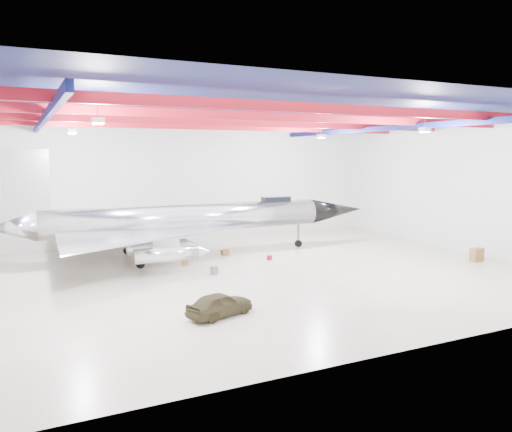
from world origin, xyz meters
TOP-DOWN VIEW (x-y plane):
  - floor at (0.00, 0.00)m, footprint 40.00×40.00m
  - wall_back at (0.00, 15.00)m, footprint 40.00×0.00m
  - wall_right at (20.00, 0.00)m, footprint 0.00×30.00m
  - ceiling at (0.00, 0.00)m, footprint 40.00×40.00m
  - ceiling_structure at (0.00, 0.00)m, footprint 39.50×29.50m
  - jet_aircraft at (-1.43, 7.56)m, footprint 31.08×18.23m
  - jeep at (-4.61, -7.46)m, footprint 3.88×2.52m
  - desk at (17.91, -3.77)m, footprint 1.16×0.67m
  - crate_ply at (-2.62, 4.74)m, footprint 0.56×0.49m
  - toolbox_red at (-1.95, 8.97)m, footprint 0.44×0.38m
  - engine_drum at (-1.69, 1.02)m, footprint 0.72×0.72m
  - parts_bin at (1.44, 6.81)m, footprint 0.63×0.53m
  - crate_small at (-5.13, 7.44)m, footprint 0.50×0.44m
  - tool_chest at (3.79, 3.47)m, footprint 0.47×0.47m
  - spares_box at (0.04, 10.32)m, footprint 0.41×0.41m

SIDE VIEW (x-z plane):
  - floor at x=0.00m, z-range 0.00..0.00m
  - toolbox_red at x=-1.95m, z-range 0.00..0.27m
  - crate_small at x=-5.13m, z-range 0.00..0.29m
  - spares_box at x=0.04m, z-range 0.00..0.32m
  - crate_ply at x=-2.62m, z-range 0.00..0.34m
  - tool_chest at x=3.79m, z-range 0.00..0.36m
  - parts_bin at x=1.44m, z-range 0.00..0.41m
  - engine_drum at x=-1.69m, z-range 0.00..0.49m
  - desk at x=17.91m, z-range 0.00..1.02m
  - jeep at x=-4.61m, z-range 0.00..1.23m
  - jet_aircraft at x=-1.43m, z-range -1.46..7.02m
  - wall_back at x=0.00m, z-range -14.50..25.50m
  - wall_right at x=20.00m, z-range -9.50..20.50m
  - ceiling_structure at x=0.00m, z-range 9.79..10.86m
  - ceiling at x=0.00m, z-range 11.00..11.00m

